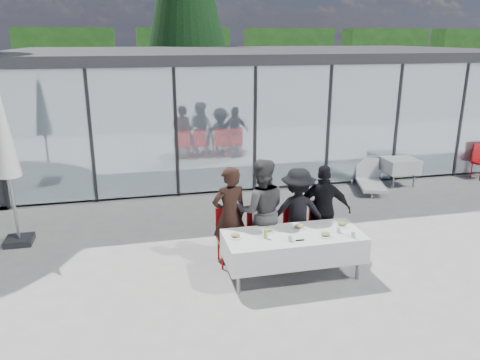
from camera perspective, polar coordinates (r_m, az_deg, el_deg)
The scene contains 24 objects.
ground at distance 8.20m, azimuth 1.94°, elevation -10.66°, with size 90.00×90.00×0.00m, color gray.
pavilion at distance 15.76m, azimuth 1.41°, elevation 11.00°, with size 14.80×8.80×3.44m.
treeline at distance 35.04m, azimuth -13.61°, elevation 14.00°, with size 62.50×2.00×4.40m.
dining_table at distance 7.77m, azimuth 6.50°, elevation -8.00°, with size 2.26×0.96×0.75m.
diner_a at distance 8.05m, azimuth -1.28°, elevation -4.37°, with size 0.64×0.64×1.75m, color black.
diner_chair_a at distance 8.20m, azimuth -1.30°, elevation -6.49°, with size 0.44×0.44×0.97m.
diner_b at distance 8.16m, azimuth 2.57°, elevation -3.72°, with size 0.90×0.90×1.84m, color #4B4B4B.
diner_chair_b at distance 8.32m, azimuth 2.50°, elevation -6.14°, with size 0.44×0.44×0.97m.
diner_c at distance 8.39m, azimuth 7.01°, elevation -3.98°, with size 1.06×1.06×1.64m, color black.
diner_chair_c at distance 8.52m, azimuth 6.90°, elevation -5.70°, with size 0.44×0.44×0.97m.
diner_d at distance 8.57m, azimuth 10.13°, elevation -3.62°, with size 0.97×0.97×1.66m, color black.
diner_chair_d at distance 8.69m, azimuth 9.97°, elevation -5.37°, with size 0.44×0.44×0.97m.
plate_a at distance 7.51m, azimuth -0.56°, elevation -6.81°, with size 0.24×0.24×0.07m.
plate_b at distance 7.73m, azimuth 3.46°, elevation -6.10°, with size 0.24×0.24×0.07m.
plate_c at distance 7.92m, azimuth 7.28°, elevation -5.65°, with size 0.24×0.24×0.07m.
plate_d at distance 8.14m, azimuth 12.33°, elevation -5.28°, with size 0.24×0.24×0.07m.
plate_extra at distance 7.67m, azimuth 10.39°, elevation -6.58°, with size 0.24×0.24×0.07m.
juice_bottle at distance 7.47m, azimuth 3.13°, elevation -6.58°, with size 0.06×0.06×0.15m, color #8DAA47.
drinking_glasses at distance 7.64m, azimuth 10.65°, elevation -6.49°, with size 1.10×0.30×0.10m.
folded_eyeglasses at distance 7.46m, azimuth 7.31°, elevation -7.29°, with size 0.14×0.03×0.01m, color black.
spare_table_right at distance 13.13m, azimuth 18.78°, elevation 1.77°, with size 0.86×0.86×0.74m.
spare_chair_b at distance 13.82m, azimuth 19.24°, elevation 2.39°, with size 0.55×0.55×0.97m.
market_umbrella at distance 9.47m, azimuth -26.75°, elevation 4.03°, with size 0.50×0.50×3.00m.
lounger at distance 12.62m, azimuth 15.52°, elevation 0.07°, with size 0.96×1.45×0.72m.
Camera 1 is at (-1.90, -7.01, 3.82)m, focal length 35.00 mm.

